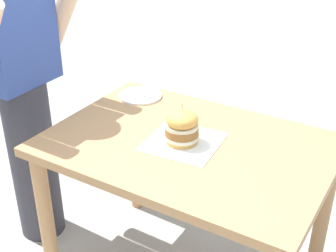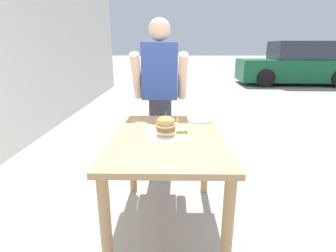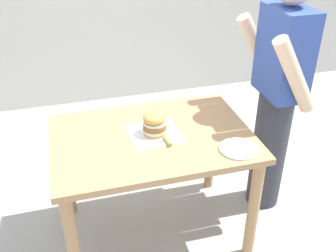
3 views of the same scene
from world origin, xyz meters
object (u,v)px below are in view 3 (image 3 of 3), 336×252
(pickle_spear, at_px, (167,141))
(side_plate_with_forks, at_px, (238,149))
(patio_table, at_px, (152,153))
(diner_across_table, at_px, (277,96))
(sandwich, at_px, (155,123))

(pickle_spear, bearing_deg, side_plate_with_forks, 64.69)
(patio_table, xyz_separation_m, diner_across_table, (-0.10, 0.87, 0.23))
(patio_table, xyz_separation_m, side_plate_with_forks, (0.28, 0.43, 0.13))
(side_plate_with_forks, xyz_separation_m, diner_across_table, (-0.37, 0.44, 0.10))
(patio_table, height_order, diner_across_table, diner_across_table)
(side_plate_with_forks, distance_m, diner_across_table, 0.58)
(sandwich, relative_size, side_plate_with_forks, 0.82)
(diner_across_table, bearing_deg, sandwich, -84.66)
(pickle_spear, xyz_separation_m, side_plate_with_forks, (0.17, 0.37, -0.01))
(side_plate_with_forks, bearing_deg, pickle_spear, -115.31)
(side_plate_with_forks, height_order, diner_across_table, diner_across_table)
(sandwich, height_order, pickle_spear, sandwich)
(pickle_spear, relative_size, diner_across_table, 0.05)
(diner_across_table, bearing_deg, patio_table, -83.76)
(pickle_spear, distance_m, diner_across_table, 0.83)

